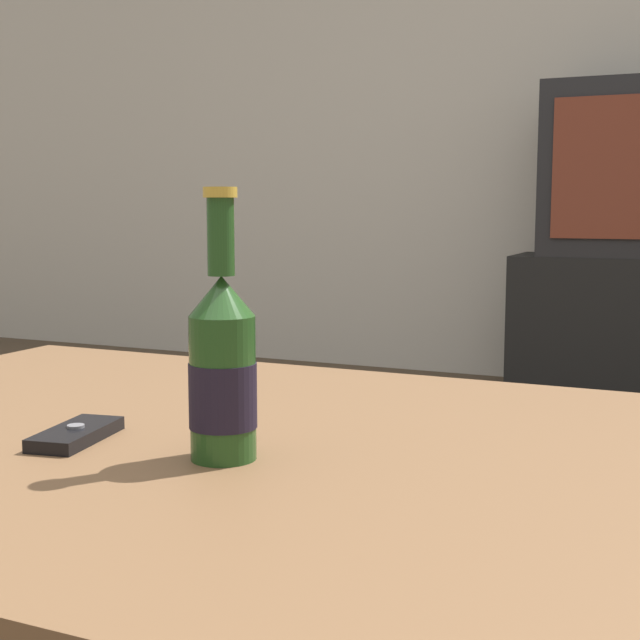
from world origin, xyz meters
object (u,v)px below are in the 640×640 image
object	(u,v)px
television	(633,169)
tv_stand	(626,328)
beer_bottle	(223,368)
cell_phone	(76,434)

from	to	relation	value
television	tv_stand	bearing A→B (deg)	90.00
tv_stand	beer_bottle	xyz separation A→B (m)	(-0.11, -2.83, 0.31)
tv_stand	beer_bottle	size ratio (longest dim) A/B	3.23
beer_bottle	cell_phone	world-z (taller)	beer_bottle
tv_stand	television	size ratio (longest dim) A/B	1.30
tv_stand	television	bearing A→B (deg)	-90.00
television	cell_phone	world-z (taller)	television
tv_stand	beer_bottle	distance (m)	2.85
tv_stand	television	distance (m)	0.60
beer_bottle	cell_phone	distance (m)	0.19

